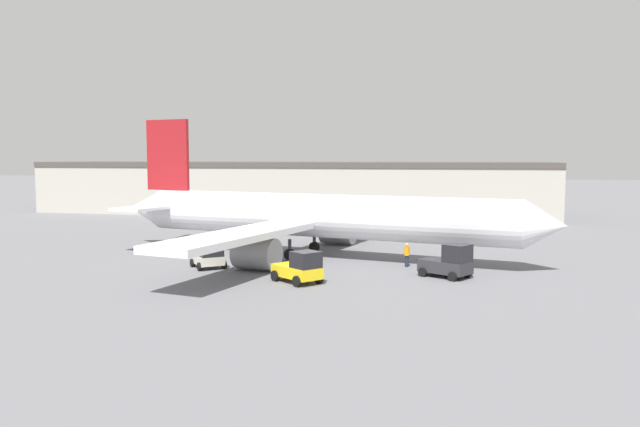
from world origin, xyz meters
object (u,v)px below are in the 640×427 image
object	(u,v)px
ground_crew_worker	(407,254)
belt_loader_truck	(209,256)
pushback_tug	(449,262)
baggage_tug	(300,268)
airplane	(309,216)

from	to	relation	value
ground_crew_worker	belt_loader_truck	xyz separation A→B (m)	(-14.15, -4.06, -0.04)
ground_crew_worker	belt_loader_truck	size ratio (longest dim) A/B	0.55
belt_loader_truck	pushback_tug	world-z (taller)	pushback_tug
baggage_tug	pushback_tug	world-z (taller)	pushback_tug
airplane	pushback_tug	world-z (taller)	airplane
airplane	ground_crew_worker	xyz separation A→B (m)	(8.39, -3.10, -2.37)
baggage_tug	pushback_tug	bearing A→B (deg)	61.27
baggage_tug	belt_loader_truck	size ratio (longest dim) A/B	1.18
ground_crew_worker	baggage_tug	bearing A→B (deg)	-25.33
ground_crew_worker	baggage_tug	size ratio (longest dim) A/B	0.47
ground_crew_worker	pushback_tug	distance (m)	4.81
belt_loader_truck	pushback_tug	bearing A→B (deg)	50.46
pushback_tug	belt_loader_truck	bearing A→B (deg)	-148.34
belt_loader_truck	pushback_tug	xyz separation A→B (m)	(17.37, 0.48, 0.15)
belt_loader_truck	ground_crew_worker	bearing A→B (deg)	64.86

